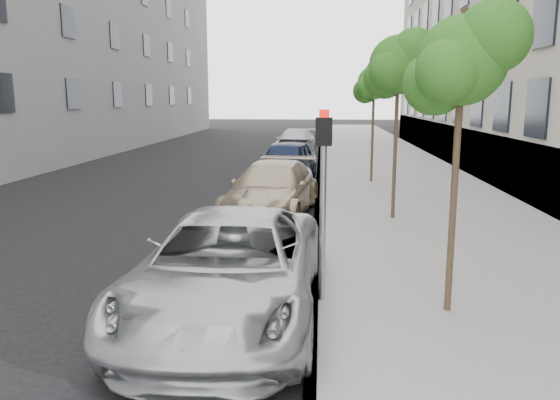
# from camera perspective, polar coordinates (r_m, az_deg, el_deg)

# --- Properties ---
(ground) EXTENTS (160.00, 160.00, 0.00)m
(ground) POSITION_cam_1_polar(r_m,az_deg,el_deg) (7.38, -6.22, -15.97)
(ground) COLOR black
(ground) RESTS_ON ground
(sidewalk) EXTENTS (6.40, 72.00, 0.14)m
(sidewalk) POSITION_cam_1_polar(r_m,az_deg,el_deg) (30.80, 9.98, 4.45)
(sidewalk) COLOR gray
(sidewalk) RESTS_ON ground
(curb) EXTENTS (0.15, 72.00, 0.14)m
(curb) POSITION_cam_1_polar(r_m,az_deg,el_deg) (30.65, 4.14, 4.55)
(curb) COLOR #9E9B93
(curb) RESTS_ON ground
(tree_near) EXTENTS (1.62, 1.42, 4.47)m
(tree_near) POSITION_cam_1_polar(r_m,az_deg,el_deg) (8.24, 18.66, 13.61)
(tree_near) COLOR #38281C
(tree_near) RESTS_ON sidewalk
(tree_mid) EXTENTS (1.81, 1.61, 4.89)m
(tree_mid) POSITION_cam_1_polar(r_m,az_deg,el_deg) (14.64, 12.38, 13.64)
(tree_mid) COLOR #38281C
(tree_mid) RESTS_ON sidewalk
(tree_far) EXTENTS (1.62, 1.42, 4.52)m
(tree_far) POSITION_cam_1_polar(r_m,az_deg,el_deg) (21.08, 9.88, 11.98)
(tree_far) COLOR #38281C
(tree_far) RESTS_ON sidewalk
(signal_pole) EXTENTS (0.26, 0.20, 2.99)m
(signal_pole) POSITION_cam_1_polar(r_m,az_deg,el_deg) (8.36, 4.54, 1.78)
(signal_pole) COLOR #939699
(signal_pole) RESTS_ON sidewalk
(minivan) EXTENTS (2.67, 5.70, 1.58)m
(minivan) POSITION_cam_1_polar(r_m,az_deg,el_deg) (8.24, -5.43, -7.14)
(minivan) COLOR #ACB0B1
(minivan) RESTS_ON ground
(suv) EXTENTS (2.77, 5.44, 1.51)m
(suv) POSITION_cam_1_polar(r_m,az_deg,el_deg) (15.32, -0.84, 1.08)
(suv) COLOR tan
(suv) RESTS_ON ground
(sedan_blue) EXTENTS (2.59, 5.01, 1.63)m
(sedan_blue) POSITION_cam_1_polar(r_m,az_deg,el_deg) (21.92, 0.73, 4.12)
(sedan_blue) COLOR black
(sedan_blue) RESTS_ON ground
(sedan_black) EXTENTS (2.01, 4.09, 1.29)m
(sedan_black) POSITION_cam_1_polar(r_m,az_deg,el_deg) (26.85, 1.39, 4.95)
(sedan_black) COLOR black
(sedan_black) RESTS_ON ground
(sedan_rear) EXTENTS (2.65, 5.31, 1.48)m
(sedan_rear) POSITION_cam_1_polar(r_m,az_deg,el_deg) (31.93, 1.59, 6.03)
(sedan_rear) COLOR #AEB2B7
(sedan_rear) RESTS_ON ground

